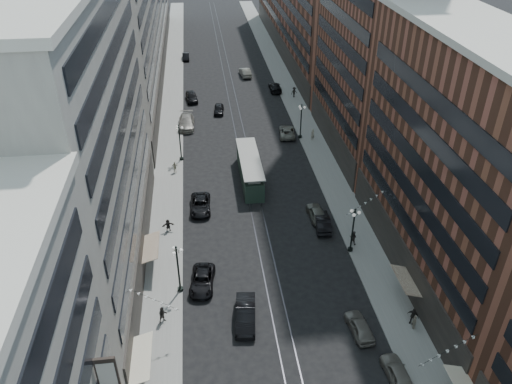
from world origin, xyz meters
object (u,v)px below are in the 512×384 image
lamppost_se_far (353,229)px  streetcar (250,170)px  car_4 (398,373)px  car_7 (200,205)px  car_5 (245,314)px  car_12 (275,87)px  lamppost_se_mid (301,120)px  pedestrian_9 (294,92)px  car_extra_2 (360,326)px  pedestrian_4 (414,322)px  car_14 (245,72)px  car_11 (287,132)px  car_extra_0 (317,213)px  car_10 (322,222)px  pedestrian_7 (353,238)px  pedestrian_6 (175,167)px  pedestrian_2 (163,315)px  car_8 (186,122)px  pedestrian_8 (312,134)px  car_2 (202,280)px  lamppost_sw_mid (180,141)px  car_9 (192,97)px  pedestrian_extra_0 (413,316)px  car_13 (219,109)px  lamppost_sw_far (178,267)px  pedestrian_5 (168,225)px  car_extra_1 (186,57)px

lamppost_se_far → streetcar: lamppost_se_far is taller
car_4 → car_7: 30.51m
car_5 → car_12: (11.61, 57.18, -0.10)m
lamppost_se_mid → car_4: size_ratio=1.32×
pedestrian_9 → car_extra_2: size_ratio=0.46×
pedestrian_4 → car_14: 69.30m
lamppost_se_mid → car_5: bearing=-108.7°
car_11 → car_extra_0: (-0.39, -22.56, 0.05)m
car_10 → car_5: bearing=57.9°
pedestrian_7 → car_12: bearing=-50.3°
pedestrian_9 → lamppost_se_far: bearing=-115.0°
car_12 → pedestrian_6: (-18.42, -29.05, 0.20)m
pedestrian_2 → car_14: 66.84m
car_8 → pedestrian_8: pedestrian_8 is taller
car_7 → pedestrian_9: pedestrian_9 is taller
car_4 → pedestrian_6: (-18.42, 35.87, 0.24)m
car_2 → car_7: 13.54m
lamppost_sw_mid → car_9: lamppost_sw_mid is taller
car_9 → car_11: car_9 is taller
pedestrian_4 → pedestrian_8: (-0.89, 38.40, 0.16)m
car_7 → pedestrian_extra_0: (18.67, -20.94, 0.34)m
car_10 → pedestrian_9: 40.11m
pedestrian_extra_0 → car_5: bearing=-145.6°
car_13 → car_9: bearing=133.0°
lamppost_sw_far → pedestrian_5: size_ratio=3.62×
car_9 → car_extra_1: bearing=85.7°
car_14 → pedestrian_extra_0: 68.72m
lamppost_se_mid → car_extra_2: 39.33m
car_extra_2 → car_2: bearing=-34.5°
pedestrian_4 → pedestrian_7: size_ratio=0.91×
car_2 → car_11: bearing=73.7°
lamppost_sw_mid → pedestrian_extra_0: size_ratio=3.02×
lamppost_sw_far → car_4: size_ratio=1.32×
car_extra_1 → car_extra_2: 82.34m
car_4 → car_extra_0: car_extra_0 is taller
car_4 → pedestrian_2: (-19.11, 8.44, 0.29)m
lamppost_se_far → car_14: 57.67m
lamppost_se_mid → pedestrian_9: 16.87m
car_10 → car_8: bearing=-56.5°
pedestrian_9 → pedestrian_7: bearing=-114.3°
pedestrian_8 → streetcar: bearing=15.8°
car_5 → car_7: car_5 is taller
car_5 → car_extra_1: bearing=100.2°
car_11 → lamppost_sw_far: bearing=70.4°
lamppost_sw_far → pedestrian_4: bearing=-19.6°
car_13 → car_14: 19.10m
lamppost_sw_far → car_extra_1: bearing=89.4°
streetcar → car_13: size_ratio=2.95×
lamppost_se_far → pedestrian_4: size_ratio=3.62×
car_2 → car_11: (14.31, 32.60, 0.02)m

